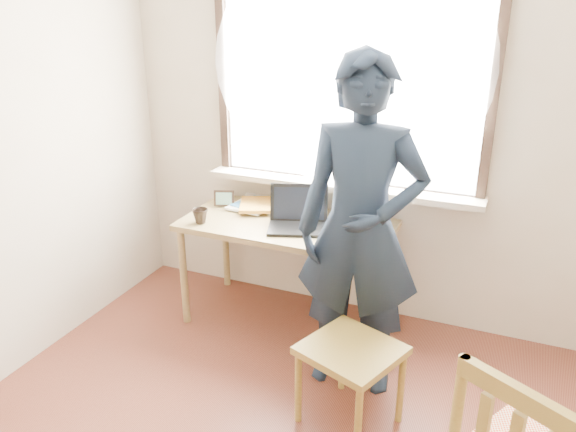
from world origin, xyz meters
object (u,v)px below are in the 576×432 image
at_px(laptop, 298,218).
at_px(work_chair, 351,359).
at_px(mug_dark, 200,216).
at_px(desk, 287,233).
at_px(mug_white, 291,205).
at_px(person, 360,230).

xyz_separation_m(laptop, work_chair, (0.60, -0.76, -0.40)).
distance_m(laptop, mug_dark, 0.64).
distance_m(desk, work_chair, 1.08).
xyz_separation_m(laptop, mug_white, (-0.14, 0.21, -0.01)).
bearing_deg(laptop, mug_white, 122.82).
xyz_separation_m(work_chair, person, (-0.08, 0.37, 0.55)).
bearing_deg(mug_dark, desk, 23.19).
distance_m(laptop, mug_white, 0.25).
bearing_deg(mug_white, desk, -75.74).
xyz_separation_m(desk, mug_white, (-0.05, 0.18, 0.13)).
xyz_separation_m(mug_dark, work_chair, (1.20, -0.57, -0.39)).
relative_size(desk, mug_white, 9.99).
bearing_deg(desk, work_chair, -49.12).
relative_size(laptop, mug_white, 3.28).
bearing_deg(person, desk, 137.93).
bearing_deg(mug_dark, person, -10.23).
bearing_deg(work_chair, mug_dark, 154.56).
height_order(mug_dark, person, person).
distance_m(desk, mug_white, 0.23).
relative_size(mug_dark, work_chair, 0.18).
bearing_deg(work_chair, person, 102.69).
height_order(desk, person, person).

